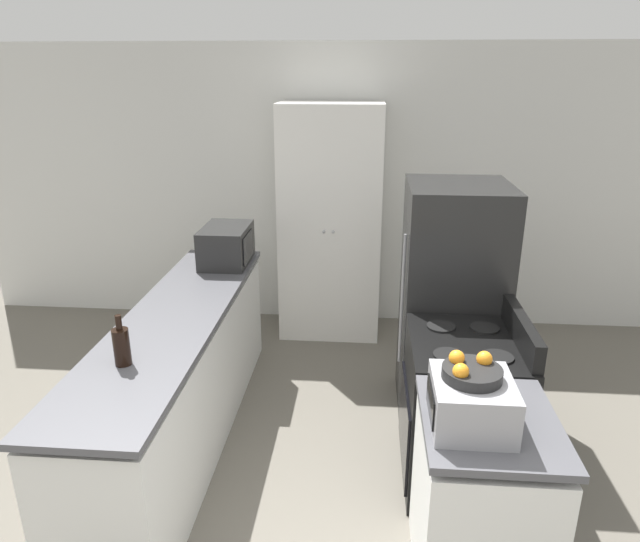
% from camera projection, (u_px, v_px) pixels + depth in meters
% --- Properties ---
extents(wall_back, '(7.00, 0.06, 2.60)m').
position_uv_depth(wall_back, '(334.00, 189.00, 5.37)').
color(wall_back, silver).
rests_on(wall_back, ground_plane).
extents(counter_left, '(0.60, 2.69, 0.91)m').
position_uv_depth(counter_left, '(180.00, 380.00, 3.73)').
color(counter_left, silver).
rests_on(counter_left, ground_plane).
extents(counter_right, '(0.60, 0.71, 0.91)m').
position_uv_depth(counter_right, '(480.00, 504.00, 2.67)').
color(counter_right, silver).
rests_on(counter_right, ground_plane).
extents(pantry_cabinet, '(0.90, 0.58, 2.10)m').
position_uv_depth(pantry_cabinet, '(331.00, 223.00, 5.15)').
color(pantry_cabinet, white).
rests_on(pantry_cabinet, ground_plane).
extents(stove, '(0.66, 0.76, 1.07)m').
position_uv_depth(stove, '(461.00, 410.00, 3.37)').
color(stove, black).
rests_on(stove, ground_plane).
extents(refrigerator, '(0.70, 0.73, 1.66)m').
position_uv_depth(refrigerator, '(451.00, 302.00, 3.98)').
color(refrigerator, black).
rests_on(refrigerator, ground_plane).
extents(microwave, '(0.36, 0.52, 0.30)m').
position_uv_depth(microwave, '(226.00, 245.00, 4.48)').
color(microwave, black).
rests_on(microwave, counter_left).
extents(wine_bottle, '(0.09, 0.09, 0.28)m').
position_uv_depth(wine_bottle, '(122.00, 346.00, 2.94)').
color(wine_bottle, black).
rests_on(wine_bottle, counter_left).
extents(toaster_oven, '(0.35, 0.36, 0.22)m').
position_uv_depth(toaster_oven, '(471.00, 403.00, 2.43)').
color(toaster_oven, '#939399').
rests_on(toaster_oven, counter_right).
extents(fruit_bowl, '(0.25, 0.25, 0.10)m').
position_uv_depth(fruit_bowl, '(471.00, 371.00, 2.41)').
color(fruit_bowl, black).
rests_on(fruit_bowl, toaster_oven).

